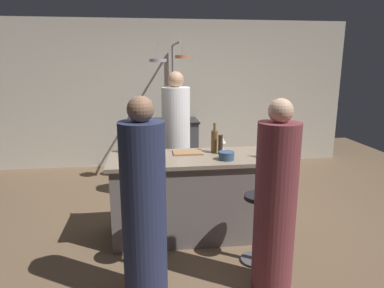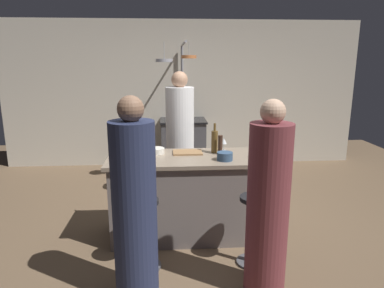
{
  "view_description": "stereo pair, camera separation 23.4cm",
  "coord_description": "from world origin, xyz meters",
  "px_view_note": "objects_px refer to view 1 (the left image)",
  "views": [
    {
      "loc": [
        -0.49,
        -3.53,
        1.88
      ],
      "look_at": [
        0.0,
        0.15,
        1.0
      ],
      "focal_mm": 32.54,
      "sensor_mm": 36.0,
      "label": 1
    },
    {
      "loc": [
        -0.25,
        -3.55,
        1.88
      ],
      "look_at": [
        0.0,
        0.15,
        1.0
      ],
      "focal_mm": 32.54,
      "sensor_mm": 36.0,
      "label": 2
    }
  ],
  "objects_px": {
    "bar_stool_right": "(257,225)",
    "cutting_board": "(188,152)",
    "chef": "(176,143)",
    "wine_bottle_rose": "(126,143)",
    "bar_stool_left": "(150,232)",
    "pepper_mill": "(220,144)",
    "wine_bottle_amber": "(214,141)",
    "guest_left": "(144,210)",
    "stove_range": "(175,145)",
    "mixing_bowl_blue": "(226,156)",
    "wine_bottle_white": "(269,148)",
    "mixing_bowl_ceramic": "(156,151)",
    "wine_glass_near_right_guest": "(223,141)",
    "guest_right": "(275,205)",
    "wine_glass_near_left_guest": "(139,145)"
  },
  "relations": [
    {
      "from": "chef",
      "to": "wine_glass_near_right_guest",
      "type": "bearing_deg",
      "value": -58.63
    },
    {
      "from": "guest_left",
      "to": "pepper_mill",
      "type": "distance_m",
      "value": 1.38
    },
    {
      "from": "chef",
      "to": "wine_bottle_white",
      "type": "distance_m",
      "value": 1.46
    },
    {
      "from": "mixing_bowl_ceramic",
      "to": "guest_left",
      "type": "bearing_deg",
      "value": -96.65
    },
    {
      "from": "stove_range",
      "to": "wine_bottle_amber",
      "type": "xyz_separation_m",
      "value": [
        0.25,
        -2.31,
        0.58
      ]
    },
    {
      "from": "chef",
      "to": "wine_glass_near_left_guest",
      "type": "distance_m",
      "value": 0.98
    },
    {
      "from": "wine_bottle_white",
      "to": "guest_right",
      "type": "bearing_deg",
      "value": -105.66
    },
    {
      "from": "guest_right",
      "to": "wine_bottle_amber",
      "type": "distance_m",
      "value": 1.22
    },
    {
      "from": "wine_bottle_amber",
      "to": "bar_stool_right",
      "type": "bearing_deg",
      "value": -70.68
    },
    {
      "from": "guest_left",
      "to": "wine_bottle_white",
      "type": "bearing_deg",
      "value": 33.15
    },
    {
      "from": "bar_stool_right",
      "to": "guest_right",
      "type": "distance_m",
      "value": 0.54
    },
    {
      "from": "chef",
      "to": "pepper_mill",
      "type": "relative_size",
      "value": 8.39
    },
    {
      "from": "wine_bottle_white",
      "to": "mixing_bowl_ceramic",
      "type": "height_order",
      "value": "wine_bottle_white"
    },
    {
      "from": "bar_stool_left",
      "to": "mixing_bowl_ceramic",
      "type": "distance_m",
      "value": 0.95
    },
    {
      "from": "bar_stool_right",
      "to": "cutting_board",
      "type": "height_order",
      "value": "cutting_board"
    },
    {
      "from": "chef",
      "to": "wine_bottle_rose",
      "type": "distance_m",
      "value": 0.98
    },
    {
      "from": "stove_range",
      "to": "wine_bottle_rose",
      "type": "relative_size",
      "value": 3.04
    },
    {
      "from": "wine_bottle_amber",
      "to": "wine_bottle_white",
      "type": "xyz_separation_m",
      "value": [
        0.52,
        -0.31,
        -0.02
      ]
    },
    {
      "from": "pepper_mill",
      "to": "wine_bottle_white",
      "type": "bearing_deg",
      "value": -26.46
    },
    {
      "from": "guest_left",
      "to": "wine_bottle_white",
      "type": "distance_m",
      "value": 1.57
    },
    {
      "from": "pepper_mill",
      "to": "mixing_bowl_ceramic",
      "type": "distance_m",
      "value": 0.7
    },
    {
      "from": "chef",
      "to": "wine_bottle_white",
      "type": "height_order",
      "value": "chef"
    },
    {
      "from": "chef",
      "to": "bar_stool_left",
      "type": "bearing_deg",
      "value": -103.26
    },
    {
      "from": "wine_bottle_rose",
      "to": "wine_glass_near_left_guest",
      "type": "distance_m",
      "value": 0.17
    },
    {
      "from": "stove_range",
      "to": "wine_glass_near_left_guest",
      "type": "distance_m",
      "value": 2.43
    },
    {
      "from": "chef",
      "to": "guest_right",
      "type": "height_order",
      "value": "chef"
    },
    {
      "from": "wine_glass_near_right_guest",
      "to": "wine_glass_near_left_guest",
      "type": "height_order",
      "value": "same"
    },
    {
      "from": "cutting_board",
      "to": "wine_bottle_amber",
      "type": "distance_m",
      "value": 0.32
    },
    {
      "from": "cutting_board",
      "to": "mixing_bowl_blue",
      "type": "bearing_deg",
      "value": -40.28
    },
    {
      "from": "wine_glass_near_right_guest",
      "to": "wine_bottle_rose",
      "type": "bearing_deg",
      "value": 178.51
    },
    {
      "from": "cutting_board",
      "to": "wine_glass_near_left_guest",
      "type": "relative_size",
      "value": 2.19
    },
    {
      "from": "cutting_board",
      "to": "wine_glass_near_left_guest",
      "type": "height_order",
      "value": "wine_glass_near_left_guest"
    },
    {
      "from": "guest_left",
      "to": "mixing_bowl_blue",
      "type": "relative_size",
      "value": 10.23
    },
    {
      "from": "stove_range",
      "to": "wine_glass_near_left_guest",
      "type": "relative_size",
      "value": 6.1
    },
    {
      "from": "bar_stool_left",
      "to": "wine_bottle_white",
      "type": "distance_m",
      "value": 1.47
    },
    {
      "from": "wine_bottle_amber",
      "to": "mixing_bowl_ceramic",
      "type": "xyz_separation_m",
      "value": [
        -0.64,
        0.0,
        -0.1
      ]
    },
    {
      "from": "wine_glass_near_right_guest",
      "to": "mixing_bowl_ceramic",
      "type": "xyz_separation_m",
      "value": [
        -0.76,
        -0.07,
        -0.07
      ]
    },
    {
      "from": "wine_bottle_amber",
      "to": "guest_left",
      "type": "bearing_deg",
      "value": -123.87
    },
    {
      "from": "bar_stool_left",
      "to": "wine_bottle_amber",
      "type": "xyz_separation_m",
      "value": [
        0.73,
        0.76,
        0.65
      ]
    },
    {
      "from": "mixing_bowl_ceramic",
      "to": "bar_stool_right",
      "type": "bearing_deg",
      "value": -40.2
    },
    {
      "from": "chef",
      "to": "wine_bottle_amber",
      "type": "xyz_separation_m",
      "value": [
        0.35,
        -0.84,
        0.21
      ]
    },
    {
      "from": "bar_stool_left",
      "to": "pepper_mill",
      "type": "relative_size",
      "value": 3.24
    },
    {
      "from": "wine_bottle_white",
      "to": "mixing_bowl_blue",
      "type": "distance_m",
      "value": 0.46
    },
    {
      "from": "bar_stool_left",
      "to": "cutting_board",
      "type": "bearing_deg",
      "value": 60.32
    },
    {
      "from": "guest_left",
      "to": "wine_bottle_amber",
      "type": "height_order",
      "value": "guest_left"
    },
    {
      "from": "pepper_mill",
      "to": "mixing_bowl_blue",
      "type": "distance_m",
      "value": 0.24
    },
    {
      "from": "guest_left",
      "to": "cutting_board",
      "type": "height_order",
      "value": "guest_left"
    },
    {
      "from": "stove_range",
      "to": "mixing_bowl_blue",
      "type": "height_order",
      "value": "mixing_bowl_blue"
    },
    {
      "from": "wine_bottle_rose",
      "to": "wine_glass_near_left_guest",
      "type": "relative_size",
      "value": 2.0
    },
    {
      "from": "guest_right",
      "to": "wine_glass_near_right_guest",
      "type": "distance_m",
      "value": 1.27
    }
  ]
}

